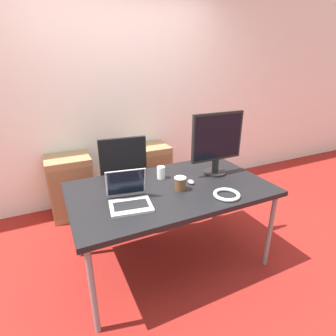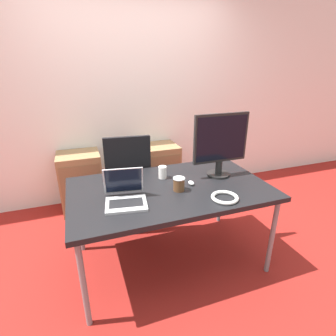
{
  "view_description": "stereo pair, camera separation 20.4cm",
  "coord_description": "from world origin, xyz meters",
  "px_view_note": "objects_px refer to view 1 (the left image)",
  "views": [
    {
      "loc": [
        -0.86,
        -1.74,
        1.69
      ],
      "look_at": [
        0.0,
        0.05,
        0.9
      ],
      "focal_mm": 28.0,
      "sensor_mm": 36.0,
      "label": 1
    },
    {
      "loc": [
        -0.67,
        -1.82,
        1.69
      ],
      "look_at": [
        0.0,
        0.05,
        0.9
      ],
      "focal_mm": 28.0,
      "sensor_mm": 36.0,
      "label": 2
    }
  ],
  "objects_px": {
    "mouse": "(191,182)",
    "coffee_cup_white": "(161,173)",
    "office_chair": "(123,194)",
    "laptop_center": "(129,198)",
    "coffee_cup_brown": "(180,184)",
    "cable_coil": "(227,195)",
    "monitor": "(217,142)",
    "cabinet_left": "(71,186)",
    "cabinet_right": "(149,172)"
  },
  "relations": [
    {
      "from": "laptop_center",
      "to": "monitor",
      "type": "bearing_deg",
      "value": 13.06
    },
    {
      "from": "coffee_cup_white",
      "to": "cable_coil",
      "type": "xyz_separation_m",
      "value": [
        0.32,
        -0.52,
        -0.04
      ]
    },
    {
      "from": "office_chair",
      "to": "cabinet_right",
      "type": "relative_size",
      "value": 1.47
    },
    {
      "from": "coffee_cup_brown",
      "to": "coffee_cup_white",
      "type": "bearing_deg",
      "value": 99.62
    },
    {
      "from": "laptop_center",
      "to": "coffee_cup_brown",
      "type": "height_order",
      "value": "laptop_center"
    },
    {
      "from": "office_chair",
      "to": "coffee_cup_brown",
      "type": "bearing_deg",
      "value": -71.73
    },
    {
      "from": "cabinet_left",
      "to": "laptop_center",
      "type": "xyz_separation_m",
      "value": [
        0.3,
        -1.35,
        0.44
      ]
    },
    {
      "from": "cabinet_left",
      "to": "laptop_center",
      "type": "relative_size",
      "value": 2.13
    },
    {
      "from": "cable_coil",
      "to": "coffee_cup_white",
      "type": "bearing_deg",
      "value": 121.17
    },
    {
      "from": "office_chair",
      "to": "laptop_center",
      "type": "relative_size",
      "value": 3.13
    },
    {
      "from": "cabinet_right",
      "to": "laptop_center",
      "type": "relative_size",
      "value": 2.13
    },
    {
      "from": "office_chair",
      "to": "cabinet_left",
      "type": "relative_size",
      "value": 1.47
    },
    {
      "from": "mouse",
      "to": "cable_coil",
      "type": "distance_m",
      "value": 0.34
    },
    {
      "from": "mouse",
      "to": "monitor",
      "type": "bearing_deg",
      "value": 17.63
    },
    {
      "from": "office_chair",
      "to": "coffee_cup_brown",
      "type": "height_order",
      "value": "office_chair"
    },
    {
      "from": "cabinet_left",
      "to": "mouse",
      "type": "distance_m",
      "value": 1.57
    },
    {
      "from": "laptop_center",
      "to": "monitor",
      "type": "height_order",
      "value": "monitor"
    },
    {
      "from": "cabinet_right",
      "to": "coffee_cup_brown",
      "type": "relative_size",
      "value": 6.58
    },
    {
      "from": "cabinet_left",
      "to": "mouse",
      "type": "height_order",
      "value": "mouse"
    },
    {
      "from": "mouse",
      "to": "coffee_cup_brown",
      "type": "height_order",
      "value": "coffee_cup_brown"
    },
    {
      "from": "monitor",
      "to": "office_chair",
      "type": "bearing_deg",
      "value": 138.19
    },
    {
      "from": "cabinet_left",
      "to": "coffee_cup_brown",
      "type": "distance_m",
      "value": 1.57
    },
    {
      "from": "cabinet_right",
      "to": "mouse",
      "type": "bearing_deg",
      "value": -95.01
    },
    {
      "from": "cabinet_right",
      "to": "laptop_center",
      "type": "distance_m",
      "value": 1.58
    },
    {
      "from": "monitor",
      "to": "coffee_cup_white",
      "type": "distance_m",
      "value": 0.56
    },
    {
      "from": "cabinet_left",
      "to": "monitor",
      "type": "distance_m",
      "value": 1.79
    },
    {
      "from": "office_chair",
      "to": "mouse",
      "type": "bearing_deg",
      "value": -61.46
    },
    {
      "from": "cabinet_right",
      "to": "mouse",
      "type": "relative_size",
      "value": 10.45
    },
    {
      "from": "coffee_cup_white",
      "to": "cable_coil",
      "type": "distance_m",
      "value": 0.61
    },
    {
      "from": "mouse",
      "to": "cabinet_left",
      "type": "bearing_deg",
      "value": 124.98
    },
    {
      "from": "cabinet_left",
      "to": "coffee_cup_white",
      "type": "height_order",
      "value": "coffee_cup_white"
    },
    {
      "from": "monitor",
      "to": "coffee_cup_white",
      "type": "relative_size",
      "value": 5.12
    },
    {
      "from": "cabinet_left",
      "to": "monitor",
      "type": "relative_size",
      "value": 1.28
    },
    {
      "from": "cabinet_left",
      "to": "coffee_cup_brown",
      "type": "xyz_separation_m",
      "value": [
        0.74,
        -1.31,
        0.44
      ]
    },
    {
      "from": "monitor",
      "to": "cable_coil",
      "type": "xyz_separation_m",
      "value": [
        -0.18,
        -0.41,
        -0.29
      ]
    },
    {
      "from": "monitor",
      "to": "laptop_center",
      "type": "bearing_deg",
      "value": -166.94
    },
    {
      "from": "coffee_cup_brown",
      "to": "cable_coil",
      "type": "height_order",
      "value": "coffee_cup_brown"
    },
    {
      "from": "laptop_center",
      "to": "coffee_cup_white",
      "type": "relative_size",
      "value": 3.08
    },
    {
      "from": "monitor",
      "to": "cabinet_left",
      "type": "bearing_deg",
      "value": 135.91
    },
    {
      "from": "laptop_center",
      "to": "mouse",
      "type": "height_order",
      "value": "laptop_center"
    },
    {
      "from": "office_chair",
      "to": "coffee_cup_brown",
      "type": "distance_m",
      "value": 0.94
    },
    {
      "from": "office_chair",
      "to": "coffee_cup_white",
      "type": "distance_m",
      "value": 0.7
    },
    {
      "from": "laptop_center",
      "to": "coffee_cup_brown",
      "type": "xyz_separation_m",
      "value": [
        0.44,
        0.04,
        0.0
      ]
    },
    {
      "from": "cabinet_left",
      "to": "cable_coil",
      "type": "xyz_separation_m",
      "value": [
        1.01,
        -1.56,
        0.4
      ]
    },
    {
      "from": "cabinet_right",
      "to": "coffee_cup_white",
      "type": "height_order",
      "value": "coffee_cup_white"
    },
    {
      "from": "mouse",
      "to": "coffee_cup_white",
      "type": "bearing_deg",
      "value": 131.08
    },
    {
      "from": "coffee_cup_white",
      "to": "coffee_cup_brown",
      "type": "height_order",
      "value": "same"
    },
    {
      "from": "cabinet_left",
      "to": "coffee_cup_white",
      "type": "bearing_deg",
      "value": -56.39
    },
    {
      "from": "cabinet_left",
      "to": "cable_coil",
      "type": "relative_size",
      "value": 3.5
    },
    {
      "from": "laptop_center",
      "to": "mouse",
      "type": "distance_m",
      "value": 0.59
    }
  ]
}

